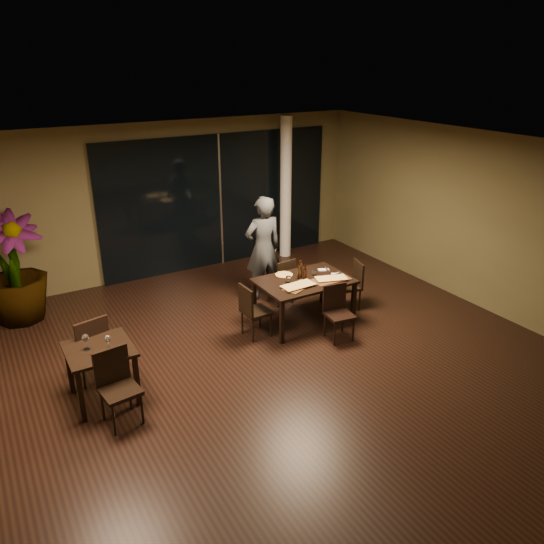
{
  "coord_description": "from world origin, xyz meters",
  "views": [
    {
      "loc": [
        -3.44,
        -5.74,
        4.12
      ],
      "look_at": [
        0.35,
        0.72,
        1.05
      ],
      "focal_mm": 35.0,
      "sensor_mm": 36.0,
      "label": 1
    }
  ],
  "objects_px": {
    "bottle_b": "(305,272)",
    "side_table": "(100,357)",
    "chair_main_right": "(352,282)",
    "diner": "(263,248)",
    "main_table": "(304,284)",
    "bottle_a": "(300,270)",
    "chair_main_left": "(252,308)",
    "bottle_c": "(301,269)",
    "chair_side_near": "(117,382)",
    "chair_main_far": "(283,279)",
    "chair_main_near": "(337,309)",
    "chair_side_far": "(90,346)",
    "potted_plant": "(13,269)"
  },
  "relations": [
    {
      "from": "bottle_b",
      "to": "chair_side_near",
      "type": "bearing_deg",
      "value": -163.26
    },
    {
      "from": "diner",
      "to": "bottle_c",
      "type": "xyz_separation_m",
      "value": [
        0.11,
        -1.05,
        -0.05
      ]
    },
    {
      "from": "chair_main_right",
      "to": "main_table",
      "type": "bearing_deg",
      "value": -73.75
    },
    {
      "from": "diner",
      "to": "bottle_c",
      "type": "height_order",
      "value": "diner"
    },
    {
      "from": "main_table",
      "to": "bottle_a",
      "type": "relative_size",
      "value": 4.78
    },
    {
      "from": "side_table",
      "to": "diner",
      "type": "relative_size",
      "value": 0.42
    },
    {
      "from": "side_table",
      "to": "bottle_c",
      "type": "bearing_deg",
      "value": 10.41
    },
    {
      "from": "bottle_a",
      "to": "bottle_c",
      "type": "height_order",
      "value": "bottle_a"
    },
    {
      "from": "chair_main_right",
      "to": "chair_side_near",
      "type": "xyz_separation_m",
      "value": [
        -4.36,
        -1.03,
        0.04
      ]
    },
    {
      "from": "chair_side_far",
      "to": "bottle_b",
      "type": "distance_m",
      "value": 3.45
    },
    {
      "from": "chair_main_near",
      "to": "bottle_b",
      "type": "distance_m",
      "value": 0.82
    },
    {
      "from": "diner",
      "to": "bottle_a",
      "type": "distance_m",
      "value": 1.1
    },
    {
      "from": "chair_main_right",
      "to": "bottle_c",
      "type": "distance_m",
      "value": 1.1
    },
    {
      "from": "chair_main_near",
      "to": "bottle_b",
      "type": "xyz_separation_m",
      "value": [
        -0.15,
        0.7,
        0.4
      ]
    },
    {
      "from": "bottle_a",
      "to": "chair_main_near",
      "type": "bearing_deg",
      "value": -75.11
    },
    {
      "from": "chair_side_near",
      "to": "bottle_a",
      "type": "distance_m",
      "value": 3.49
    },
    {
      "from": "chair_main_far",
      "to": "chair_main_near",
      "type": "bearing_deg",
      "value": 86.96
    },
    {
      "from": "chair_main_left",
      "to": "bottle_c",
      "type": "bearing_deg",
      "value": -83.45
    },
    {
      "from": "main_table",
      "to": "chair_side_near",
      "type": "height_order",
      "value": "chair_side_near"
    },
    {
      "from": "bottle_b",
      "to": "side_table",
      "type": "bearing_deg",
      "value": -171.61
    },
    {
      "from": "bottle_b",
      "to": "chair_main_near",
      "type": "bearing_deg",
      "value": -78.13
    },
    {
      "from": "chair_main_left",
      "to": "bottle_a",
      "type": "distance_m",
      "value": 1.03
    },
    {
      "from": "side_table",
      "to": "potted_plant",
      "type": "relative_size",
      "value": 0.44
    },
    {
      "from": "side_table",
      "to": "chair_side_near",
      "type": "distance_m",
      "value": 0.52
    },
    {
      "from": "chair_main_far",
      "to": "chair_main_right",
      "type": "relative_size",
      "value": 1.0
    },
    {
      "from": "chair_main_right",
      "to": "bottle_a",
      "type": "relative_size",
      "value": 2.7
    },
    {
      "from": "chair_main_far",
      "to": "chair_side_near",
      "type": "relative_size",
      "value": 0.92
    },
    {
      "from": "chair_side_near",
      "to": "bottle_b",
      "type": "distance_m",
      "value": 3.52
    },
    {
      "from": "side_table",
      "to": "chair_main_right",
      "type": "bearing_deg",
      "value": 6.75
    },
    {
      "from": "chair_main_far",
      "to": "chair_main_left",
      "type": "height_order",
      "value": "chair_main_left"
    },
    {
      "from": "chair_side_far",
      "to": "potted_plant",
      "type": "height_order",
      "value": "potted_plant"
    },
    {
      "from": "main_table",
      "to": "chair_main_far",
      "type": "height_order",
      "value": "chair_main_far"
    },
    {
      "from": "bottle_a",
      "to": "chair_side_near",
      "type": "bearing_deg",
      "value": -161.87
    },
    {
      "from": "main_table",
      "to": "chair_main_far",
      "type": "xyz_separation_m",
      "value": [
        0.05,
        0.75,
        -0.2
      ]
    },
    {
      "from": "chair_main_far",
      "to": "chair_side_far",
      "type": "bearing_deg",
      "value": 5.25
    },
    {
      "from": "chair_main_left",
      "to": "bottle_b",
      "type": "xyz_separation_m",
      "value": [
        0.99,
        0.03,
        0.39
      ]
    },
    {
      "from": "chair_main_right",
      "to": "side_table",
      "type": "bearing_deg",
      "value": -68.3
    },
    {
      "from": "chair_main_near",
      "to": "bottle_a",
      "type": "distance_m",
      "value": 0.9
    },
    {
      "from": "side_table",
      "to": "chair_main_far",
      "type": "distance_m",
      "value": 3.67
    },
    {
      "from": "chair_side_far",
      "to": "diner",
      "type": "distance_m",
      "value": 3.55
    },
    {
      "from": "chair_main_right",
      "to": "diner",
      "type": "height_order",
      "value": "diner"
    },
    {
      "from": "side_table",
      "to": "bottle_b",
      "type": "relative_size",
      "value": 3.1
    },
    {
      "from": "chair_main_right",
      "to": "chair_side_far",
      "type": "distance_m",
      "value": 4.44
    },
    {
      "from": "chair_side_far",
      "to": "bottle_b",
      "type": "bearing_deg",
      "value": 167.77
    },
    {
      "from": "main_table",
      "to": "bottle_c",
      "type": "xyz_separation_m",
      "value": [
        0.01,
        0.13,
        0.22
      ]
    },
    {
      "from": "chair_main_right",
      "to": "chair_side_near",
      "type": "relative_size",
      "value": 0.92
    },
    {
      "from": "main_table",
      "to": "chair_main_right",
      "type": "relative_size",
      "value": 1.77
    },
    {
      "from": "main_table",
      "to": "bottle_a",
      "type": "bearing_deg",
      "value": 122.06
    },
    {
      "from": "main_table",
      "to": "bottle_b",
      "type": "xyz_separation_m",
      "value": [
        0.01,
        0.0,
        0.2
      ]
    },
    {
      "from": "side_table",
      "to": "chair_side_far",
      "type": "distance_m",
      "value": 0.48
    }
  ]
}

